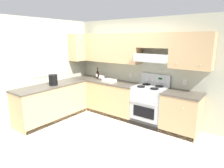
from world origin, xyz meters
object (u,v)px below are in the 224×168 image
bowl (109,81)px  bucket (53,80)px  stove (149,105)px  wine_bottle (98,74)px  paper_towel_roll (102,78)px

bowl → bucket: (-0.91, -1.12, 0.11)m
stove → bucket: 2.46m
wine_bottle → bowl: bearing=-18.1°
bowl → paper_towel_roll: bearing=160.9°
stove → bowl: size_ratio=3.62×
wine_bottle → bucket: 1.35m
bowl → wine_bottle: bearing=161.9°
wine_bottle → bucket: bearing=-104.2°
wine_bottle → paper_towel_roll: (0.20, -0.06, -0.07)m
wine_bottle → bowl: wine_bottle is taller
wine_bottle → paper_towel_roll: size_ratio=2.72×
bowl → paper_towel_roll: (-0.38, 0.13, 0.03)m
stove → paper_towel_roll: 1.61m
wine_bottle → bucket: (-0.33, -1.31, 0.01)m
stove → wine_bottle: (-1.73, 0.08, 0.56)m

